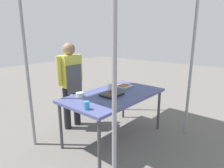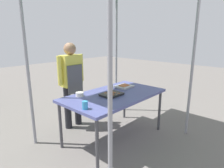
{
  "view_description": "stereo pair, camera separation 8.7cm",
  "coord_description": "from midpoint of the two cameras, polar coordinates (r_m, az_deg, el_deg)",
  "views": [
    {
      "loc": [
        -2.18,
        -1.84,
        1.63
      ],
      "look_at": [
        0.0,
        0.05,
        0.9
      ],
      "focal_mm": 30.96,
      "sensor_mm": 36.0,
      "label": 1
    },
    {
      "loc": [
        -2.13,
        -1.91,
        1.63
      ],
      "look_at": [
        0.0,
        0.05,
        0.9
      ],
      "focal_mm": 30.96,
      "sensor_mm": 36.0,
      "label": 2
    }
  ],
  "objects": [
    {
      "name": "ground_plane",
      "position": [
        3.29,
        -0.1,
        -15.53
      ],
      "size": [
        18.0,
        18.0,
        0.0
      ],
      "primitive_type": "plane",
      "color": "#66605B"
    },
    {
      "name": "stall_table",
      "position": [
        3.0,
        -0.11,
        -3.91
      ],
      "size": [
        1.6,
        0.9,
        0.75
      ],
      "color": "#4C518C",
      "rests_on": "ground"
    },
    {
      "name": "tray_grilled_sausages",
      "position": [
        3.36,
        2.68,
        -0.68
      ],
      "size": [
        0.29,
        0.25,
        0.05
      ],
      "color": "#ADADB2",
      "rests_on": "stall_table"
    },
    {
      "name": "tray_meat_skewers",
      "position": [
        2.91,
        -0.9,
        -3.06
      ],
      "size": [
        0.33,
        0.24,
        0.04
      ],
      "color": "black",
      "rests_on": "stall_table"
    },
    {
      "name": "condiment_bowl",
      "position": [
        2.9,
        -10.33,
        -3.09
      ],
      "size": [
        0.12,
        0.12,
        0.06
      ],
      "primitive_type": "cylinder",
      "color": "silver",
      "rests_on": "stall_table"
    },
    {
      "name": "drink_cup_near_edge",
      "position": [
        3.16,
        -1.25,
        -0.98
      ],
      "size": [
        0.08,
        0.08,
        0.11
      ],
      "primitive_type": "cylinder",
      "color": "white",
      "rests_on": "stall_table"
    },
    {
      "name": "drink_cup_by_wok",
      "position": [
        2.39,
        -8.57,
        -6.29
      ],
      "size": [
        0.07,
        0.07,
        0.1
      ],
      "primitive_type": "cylinder",
      "color": "#338CBF",
      "rests_on": "stall_table"
    },
    {
      "name": "vendor_woman",
      "position": [
        3.44,
        -12.84,
        1.38
      ],
      "size": [
        0.52,
        0.22,
        1.51
      ],
      "rotation": [
        0.0,
        0.0,
        3.14
      ],
      "color": "black",
      "rests_on": "ground"
    }
  ]
}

